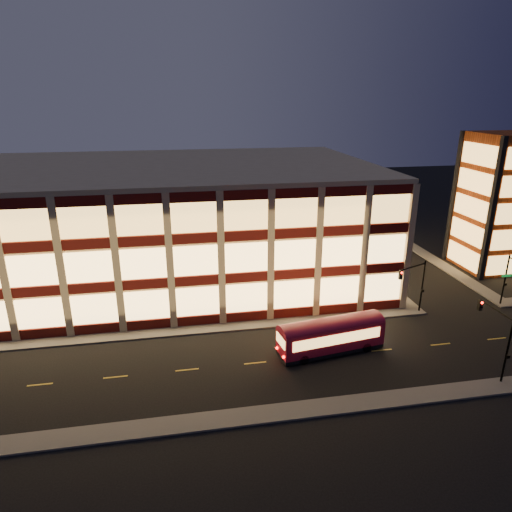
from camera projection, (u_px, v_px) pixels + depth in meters
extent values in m
plane|color=black|center=(205.00, 334.00, 45.39)|extent=(200.00, 200.00, 0.00)
cube|color=#514F4C|center=(174.00, 331.00, 45.78)|extent=(54.00, 2.00, 0.15)
cube|color=#514F4C|center=(358.00, 261.00, 64.99)|extent=(2.00, 30.00, 0.15)
cube|color=#514F4C|center=(429.00, 257.00, 66.83)|extent=(2.00, 30.00, 0.15)
cube|color=#514F4C|center=(218.00, 420.00, 33.30)|extent=(100.00, 2.00, 0.15)
cube|color=tan|center=(170.00, 223.00, 58.31)|extent=(50.00, 30.00, 14.00)
cube|color=tan|center=(166.00, 166.00, 55.88)|extent=(50.40, 30.40, 0.50)
cube|color=#470C0A|center=(174.00, 322.00, 46.41)|extent=(50.10, 0.25, 1.00)
cube|color=#FFC46B|center=(173.00, 303.00, 45.72)|extent=(49.00, 0.20, 3.00)
cube|color=#470C0A|center=(352.00, 258.00, 64.65)|extent=(0.25, 30.10, 1.00)
cube|color=#FFC46B|center=(353.00, 244.00, 63.94)|extent=(0.20, 29.00, 3.00)
cube|color=#470C0A|center=(171.00, 282.00, 44.94)|extent=(50.10, 0.25, 1.00)
cube|color=#FFC46B|center=(170.00, 262.00, 44.25)|extent=(49.00, 0.20, 3.00)
cube|color=#470C0A|center=(354.00, 228.00, 63.18)|extent=(0.25, 30.10, 1.00)
cube|color=#FFC46B|center=(355.00, 213.00, 62.47)|extent=(0.20, 29.00, 3.00)
cube|color=#470C0A|center=(168.00, 240.00, 43.46)|extent=(50.10, 0.25, 1.00)
cube|color=#FFC46B|center=(167.00, 218.00, 42.78)|extent=(49.00, 0.20, 3.00)
cube|color=#470C0A|center=(357.00, 197.00, 61.70)|extent=(0.25, 30.10, 1.00)
cube|color=#FFC46B|center=(358.00, 181.00, 61.00)|extent=(0.20, 29.00, 3.00)
cube|color=#8C3814|center=(499.00, 203.00, 60.22)|extent=(8.00, 8.00, 18.00)
cube|color=black|center=(492.00, 211.00, 55.84)|extent=(0.60, 0.60, 18.00)
cube|color=black|center=(454.00, 198.00, 63.26)|extent=(0.60, 0.60, 18.00)
cube|color=black|center=(505.00, 196.00, 64.60)|extent=(0.60, 0.60, 18.00)
cube|color=#FFB959|center=(510.00, 264.00, 58.84)|extent=(6.60, 0.16, 2.60)
cube|color=#FFB959|center=(463.00, 256.00, 61.94)|extent=(0.16, 6.60, 2.60)
cube|color=#FFB959|center=(467.00, 232.00, 60.81)|extent=(0.16, 6.60, 2.60)
cube|color=#FFB959|center=(471.00, 207.00, 59.67)|extent=(0.16, 6.60, 2.60)
cube|color=#FFB959|center=(475.00, 181.00, 58.53)|extent=(0.16, 6.60, 2.60)
cube|color=#FFB959|center=(479.00, 154.00, 57.39)|extent=(0.16, 6.60, 2.60)
cylinder|color=black|center=(422.00, 287.00, 49.07)|extent=(0.18, 0.18, 6.00)
cylinder|color=black|center=(413.00, 267.00, 47.18)|extent=(3.56, 1.63, 0.14)
cube|color=black|center=(401.00, 275.00, 46.35)|extent=(0.32, 0.32, 0.95)
sphere|color=#FF0C05|center=(402.00, 273.00, 46.09)|extent=(0.20, 0.20, 0.20)
cube|color=black|center=(423.00, 291.00, 49.02)|extent=(0.25, 0.18, 0.28)
cylinder|color=black|center=(505.00, 280.00, 50.75)|extent=(0.18, 0.18, 6.00)
cube|color=black|center=(505.00, 284.00, 50.70)|extent=(0.25, 0.18, 0.28)
cube|color=#0C7226|center=(507.00, 276.00, 50.41)|extent=(1.20, 0.06, 0.28)
cylinder|color=black|center=(507.00, 351.00, 36.74)|extent=(0.18, 0.18, 6.00)
cylinder|color=black|center=(497.00, 310.00, 37.69)|extent=(0.14, 4.00, 0.14)
cube|color=black|center=(480.00, 305.00, 39.71)|extent=(0.32, 0.32, 0.95)
sphere|color=#FF0C05|center=(482.00, 303.00, 39.44)|extent=(0.20, 0.20, 0.20)
cube|color=black|center=(508.00, 357.00, 36.68)|extent=(0.25, 0.18, 0.28)
cube|color=maroon|center=(331.00, 336.00, 41.74)|extent=(10.13, 3.93, 2.27)
cube|color=black|center=(330.00, 348.00, 42.19)|extent=(10.13, 3.93, 0.35)
cylinder|color=black|center=(304.00, 359.00, 40.22)|extent=(0.92, 0.43, 0.89)
cylinder|color=black|center=(294.00, 347.00, 42.16)|extent=(0.92, 0.43, 0.89)
cylinder|color=black|center=(366.00, 347.00, 42.15)|extent=(0.92, 0.43, 0.89)
cylinder|color=black|center=(354.00, 336.00, 44.09)|extent=(0.92, 0.43, 0.89)
cube|color=#FFB959|center=(338.00, 339.00, 40.52)|extent=(8.59, 1.37, 0.99)
cube|color=#FFB959|center=(325.00, 326.00, 42.77)|extent=(8.59, 1.37, 0.99)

